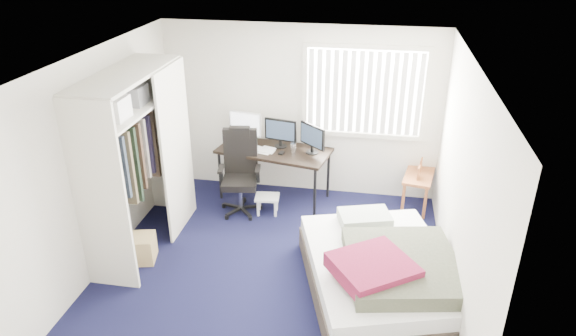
% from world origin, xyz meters
% --- Properties ---
extents(ground, '(4.20, 4.20, 0.00)m').
position_xyz_m(ground, '(0.00, 0.00, 0.00)').
color(ground, black).
rests_on(ground, ground).
extents(room_shell, '(4.20, 4.20, 4.20)m').
position_xyz_m(room_shell, '(0.00, 0.00, 1.51)').
color(room_shell, silver).
rests_on(room_shell, ground).
extents(window_assembly, '(1.72, 0.09, 1.32)m').
position_xyz_m(window_assembly, '(0.90, 2.04, 1.60)').
color(window_assembly, white).
rests_on(window_assembly, ground).
extents(closet, '(0.64, 1.84, 2.22)m').
position_xyz_m(closet, '(-1.67, 0.27, 1.35)').
color(closet, beige).
rests_on(closet, ground).
extents(desk, '(1.70, 1.03, 1.24)m').
position_xyz_m(desk, '(-0.31, 1.75, 0.81)').
color(desk, black).
rests_on(desk, ground).
extents(office_chair, '(0.64, 0.64, 1.20)m').
position_xyz_m(office_chair, '(-0.72, 1.32, 0.46)').
color(office_chair, black).
rests_on(office_chair, ground).
extents(footstool, '(0.36, 0.30, 0.27)m').
position_xyz_m(footstool, '(-0.33, 1.26, 0.21)').
color(footstool, white).
rests_on(footstool, ground).
extents(nightstand, '(0.51, 0.81, 0.70)m').
position_xyz_m(nightstand, '(1.75, 1.85, 0.45)').
color(nightstand, brown).
rests_on(nightstand, ground).
extents(bed, '(2.03, 2.36, 0.66)m').
position_xyz_m(bed, '(1.27, -0.22, 0.28)').
color(bed, '#3A322A').
rests_on(bed, ground).
extents(pine_box, '(0.49, 0.41, 0.32)m').
position_xyz_m(pine_box, '(-1.65, -0.11, 0.16)').
color(pine_box, '#A48952').
rests_on(pine_box, ground).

